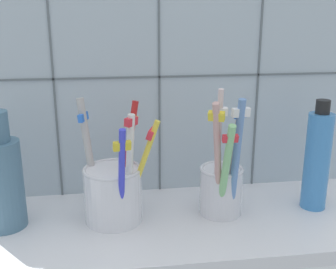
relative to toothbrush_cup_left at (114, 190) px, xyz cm
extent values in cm
cube|color=silver|center=(7.71, -1.25, -5.68)|extent=(64.00, 22.00, 2.00)
cube|color=#B2C1CC|center=(7.71, 10.75, 15.82)|extent=(64.00, 2.00, 45.00)
cube|color=slate|center=(-8.29, 9.65, 15.82)|extent=(0.30, 0.20, 45.00)
cube|color=slate|center=(7.71, 9.65, 15.82)|extent=(0.30, 0.20, 45.00)
cube|color=slate|center=(23.71, 9.65, 15.82)|extent=(0.30, 0.20, 45.00)
cube|color=slate|center=(7.71, 9.65, 14.24)|extent=(64.00, 0.20, 0.30)
cylinder|color=white|center=(-0.11, 0.07, -0.82)|extent=(8.13, 8.13, 7.71)
torus|color=silver|center=(-0.11, 0.07, 3.04)|extent=(8.23, 8.23, 0.50)
cylinder|color=#3940DD|center=(1.06, -3.90, 2.96)|extent=(1.57, 3.79, 14.65)
cube|color=yellow|center=(1.24, -4.80, 7.96)|extent=(2.35, 1.28, 1.23)
cylinder|color=white|center=(2.14, -2.09, 3.55)|extent=(2.34, 2.17, 15.73)
cube|color=#E5333F|center=(2.56, -2.43, 10.43)|extent=(1.93, 2.07, 1.13)
cylinder|color=red|center=(2.09, 1.23, 3.95)|extent=(3.89, 2.44, 16.62)
cube|color=yellow|center=(3.03, 1.66, 9.84)|extent=(1.48, 2.03, 0.93)
cylinder|color=yellow|center=(3.63, -1.04, 3.01)|extent=(5.76, 2.54, 14.82)
cube|color=#E5333F|center=(5.28, -1.59, 8.35)|extent=(1.83, 2.74, 1.36)
cylinder|color=#B9B6B3|center=(-3.19, 2.13, 4.20)|extent=(3.07, 1.91, 17.08)
cube|color=blue|center=(-3.76, 2.32, 10.05)|extent=(1.46, 2.55, 1.12)
cylinder|color=silver|center=(15.53, 0.07, -1.23)|extent=(6.16, 6.16, 6.90)
torus|color=silver|center=(15.53, 0.07, 2.22)|extent=(6.36, 6.36, 0.50)
cylinder|color=#B6AFAF|center=(16.40, -1.82, 3.96)|extent=(2.39, 3.96, 16.65)
cube|color=blue|center=(16.87, -2.95, 11.15)|extent=(2.22, 1.59, 1.27)
cylinder|color=#658DC9|center=(16.55, -3.04, 4.50)|extent=(1.41, 3.28, 17.68)
cube|color=white|center=(16.66, -3.85, 11.49)|extent=(2.51, 1.17, 1.22)
cylinder|color=#86C985|center=(14.94, -3.68, 3.06)|extent=(1.06, 5.84, 14.99)
cube|color=#E5333F|center=(14.93, -5.40, 8.51)|extent=(2.02, 0.93, 1.09)
cylinder|color=silver|center=(14.13, -2.53, 5.13)|extent=(0.97, 2.63, 18.88)
cube|color=white|center=(14.08, -3.12, 11.51)|extent=(2.03, 1.12, 1.12)
cylinder|color=#CB9D96|center=(13.99, -3.33, 4.50)|extent=(3.69, 6.40, 17.83)
cube|color=yellow|center=(13.04, -5.32, 11.49)|extent=(2.32, 1.90, 1.32)
cylinder|color=slate|center=(-15.06, 0.41, 1.46)|extent=(5.88, 5.88, 12.28)
cylinder|color=#4289D0|center=(29.99, -0.06, 2.63)|extent=(3.72, 3.72, 14.61)
cylinder|color=black|center=(29.99, -0.06, 10.93)|extent=(2.05, 2.05, 2.00)
camera|label=1|loc=(-0.06, -54.25, 24.08)|focal=44.53mm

